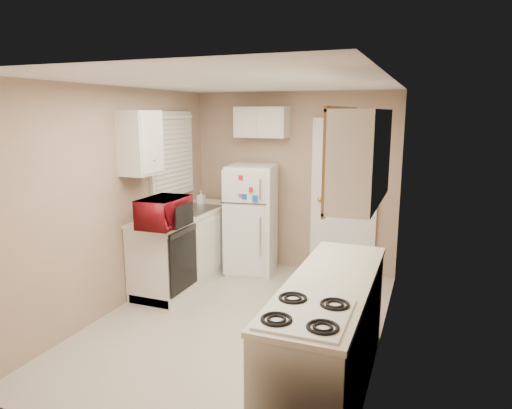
% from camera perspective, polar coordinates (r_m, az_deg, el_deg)
% --- Properties ---
extents(floor, '(3.80, 3.80, 0.00)m').
position_cam_1_polar(floor, '(4.86, -2.20, -14.54)').
color(floor, beige).
rests_on(floor, ground).
extents(ceiling, '(3.80, 3.80, 0.00)m').
position_cam_1_polar(ceiling, '(4.38, -2.45, 15.00)').
color(ceiling, white).
rests_on(ceiling, floor).
extents(wall_left, '(3.80, 3.80, 0.00)m').
position_cam_1_polar(wall_left, '(5.17, -16.69, 0.63)').
color(wall_left, tan).
rests_on(wall_left, floor).
extents(wall_right, '(3.80, 3.80, 0.00)m').
position_cam_1_polar(wall_right, '(4.12, 15.84, -2.00)').
color(wall_right, tan).
rests_on(wall_right, floor).
extents(wall_back, '(2.80, 2.80, 0.00)m').
position_cam_1_polar(wall_back, '(6.23, 4.66, 2.83)').
color(wall_back, tan).
rests_on(wall_back, floor).
extents(wall_front, '(2.80, 2.80, 0.00)m').
position_cam_1_polar(wall_front, '(2.89, -17.65, -7.86)').
color(wall_front, tan).
rests_on(wall_front, floor).
extents(left_counter, '(0.60, 1.80, 0.90)m').
position_cam_1_polar(left_counter, '(5.91, -8.61, -5.18)').
color(left_counter, silver).
rests_on(left_counter, floor).
extents(dishwasher, '(0.03, 0.58, 0.72)m').
position_cam_1_polar(dishwasher, '(5.27, -9.11, -6.83)').
color(dishwasher, black).
rests_on(dishwasher, floor).
extents(sink, '(0.54, 0.74, 0.16)m').
position_cam_1_polar(sink, '(5.94, -8.01, -1.00)').
color(sink, gray).
rests_on(sink, left_counter).
extents(microwave, '(0.59, 0.34, 0.39)m').
position_cam_1_polar(microwave, '(5.05, -11.40, -1.11)').
color(microwave, maroon).
rests_on(microwave, left_counter).
extents(soap_bottle, '(0.09, 0.09, 0.19)m').
position_cam_1_polar(soap_bottle, '(6.23, -6.88, 0.94)').
color(soap_bottle, beige).
rests_on(soap_bottle, left_counter).
extents(window_blinds, '(0.10, 0.98, 1.08)m').
position_cam_1_polar(window_blinds, '(5.95, -10.41, 6.17)').
color(window_blinds, silver).
rests_on(window_blinds, wall_left).
extents(upper_cabinet_left, '(0.30, 0.45, 0.70)m').
position_cam_1_polar(upper_cabinet_left, '(5.19, -14.26, 7.47)').
color(upper_cabinet_left, silver).
rests_on(upper_cabinet_left, wall_left).
extents(refrigerator, '(0.67, 0.66, 1.45)m').
position_cam_1_polar(refrigerator, '(6.08, -0.51, -1.88)').
color(refrigerator, white).
rests_on(refrigerator, floor).
extents(cabinet_over_fridge, '(0.70, 0.30, 0.40)m').
position_cam_1_polar(cabinet_over_fridge, '(6.14, 0.74, 10.25)').
color(cabinet_over_fridge, silver).
rests_on(cabinet_over_fridge, wall_back).
extents(interior_door, '(0.86, 0.06, 2.08)m').
position_cam_1_polar(interior_door, '(6.06, 10.89, 0.70)').
color(interior_door, white).
rests_on(interior_door, floor).
extents(right_counter, '(0.60, 2.00, 0.90)m').
position_cam_1_polar(right_counter, '(3.67, 9.06, -15.88)').
color(right_counter, silver).
rests_on(right_counter, floor).
extents(stove, '(0.51, 0.63, 0.77)m').
position_cam_1_polar(stove, '(3.17, 6.13, -22.01)').
color(stove, white).
rests_on(stove, floor).
extents(upper_cabinet_right, '(0.30, 1.20, 0.70)m').
position_cam_1_polar(upper_cabinet_right, '(3.55, 13.15, 5.86)').
color(upper_cabinet_right, silver).
rests_on(upper_cabinet_right, wall_right).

